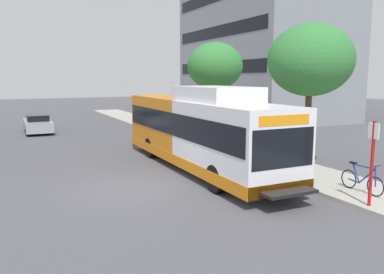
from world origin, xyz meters
name	(u,v)px	position (x,y,z in m)	size (l,w,h in m)	color
ground_plane	(89,152)	(0.00, 8.00, 0.00)	(120.00, 120.00, 0.00)	#4C4C51
sidewalk_curb	(219,146)	(7.00, 6.00, 0.07)	(3.00, 56.00, 0.14)	#A8A399
transit_bus	(200,131)	(3.63, 1.79, 1.70)	(2.58, 12.25, 3.65)	white
bus_stop_sign_pole	(372,157)	(5.82, -5.34, 1.65)	(0.10, 0.36, 2.60)	red
bicycle_parked	(362,180)	(6.77, -4.22, 0.56)	(0.52, 1.76, 1.02)	black
street_tree_near_stop	(310,60)	(7.99, -0.13, 4.74)	(3.67, 3.67, 6.18)	#4C3823
street_tree_mid_block	(215,66)	(8.00, 8.35, 4.71)	(3.46, 3.46, 6.06)	#4C3823
parked_car_far_lane	(38,124)	(-1.94, 17.20, 0.66)	(1.80, 4.50, 1.33)	#93999E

